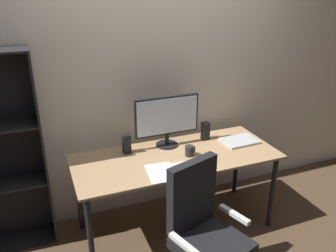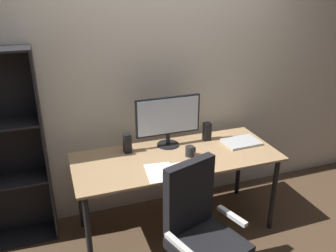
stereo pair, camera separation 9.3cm
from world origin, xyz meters
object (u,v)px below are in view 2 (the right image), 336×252
object	(u,v)px
coffee_mug	(190,151)
speaker_left	(127,143)
mouse	(207,160)
laptop	(241,142)
speaker_right	(207,131)
desk	(177,164)
keyboard	(181,166)
monitor	(168,118)
office_chair	(201,239)

from	to	relation	value
coffee_mug	speaker_left	world-z (taller)	speaker_left
mouse	laptop	xyz separation A→B (m)	(0.45, 0.22, -0.01)
mouse	speaker_left	size ratio (longest dim) A/B	0.56
mouse	speaker_right	xyz separation A→B (m)	(0.18, 0.40, 0.07)
desk	laptop	world-z (taller)	laptop
coffee_mug	speaker_right	distance (m)	0.37
keyboard	speaker_right	world-z (taller)	speaker_right
coffee_mug	speaker_left	size ratio (longest dim) A/B	0.53
mouse	coffee_mug	size ratio (longest dim) A/B	1.06
coffee_mug	speaker_left	distance (m)	0.54
monitor	keyboard	bearing A→B (deg)	-95.58
desk	office_chair	distance (m)	0.75
desk	coffee_mug	distance (m)	0.16
coffee_mug	laptop	world-z (taller)	coffee_mug
monitor	coffee_mug	size ratio (longest dim) A/B	6.50
desk	mouse	distance (m)	0.29
laptop	speaker_right	distance (m)	0.33
keyboard	desk	bearing A→B (deg)	80.05
mouse	coffee_mug	world-z (taller)	coffee_mug
desk	office_chair	xyz separation A→B (m)	(-0.09, -0.72, -0.20)
desk	speaker_right	bearing A→B (deg)	28.93
speaker_left	monitor	bearing A→B (deg)	1.19
coffee_mug	speaker_right	bearing A→B (deg)	41.93
keyboard	speaker_right	xyz separation A→B (m)	(0.42, 0.41, 0.08)
keyboard	speaker_right	size ratio (longest dim) A/B	1.71
mouse	keyboard	bearing A→B (deg)	174.29
speaker_left	office_chair	xyz separation A→B (m)	(0.28, -0.93, -0.37)
laptop	speaker_right	xyz separation A→B (m)	(-0.27, 0.18, 0.07)
monitor	speaker_left	distance (m)	0.42
keyboard	speaker_left	bearing A→B (deg)	130.85
laptop	speaker_left	world-z (taller)	speaker_left
desk	monitor	world-z (taller)	monitor
desk	laptop	xyz separation A→B (m)	(0.65, 0.03, 0.09)
mouse	desk	bearing A→B (deg)	128.43
monitor	desk	bearing A→B (deg)	-90.59
speaker_left	speaker_right	size ratio (longest dim) A/B	1.00
desk	monitor	size ratio (longest dim) A/B	2.98
monitor	coffee_mug	world-z (taller)	monitor
desk	laptop	size ratio (longest dim) A/B	5.45
laptop	speaker_right	world-z (taller)	speaker_right
laptop	office_chair	bearing A→B (deg)	-136.29
office_chair	speaker_left	bearing A→B (deg)	88.77
coffee_mug	office_chair	world-z (taller)	office_chair
speaker_right	laptop	bearing A→B (deg)	-33.24
keyboard	mouse	xyz separation A→B (m)	(0.23, 0.01, 0.01)
mouse	speaker_right	world-z (taller)	speaker_right
monitor	speaker_right	world-z (taller)	monitor
coffee_mug	laptop	size ratio (longest dim) A/B	0.28
keyboard	laptop	xyz separation A→B (m)	(0.69, 0.23, 0.00)
desk	office_chair	world-z (taller)	office_chair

